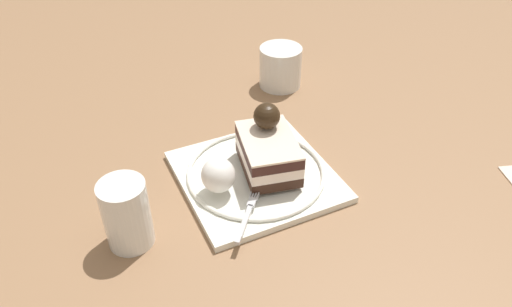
{
  "coord_description": "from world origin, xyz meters",
  "views": [
    {
      "loc": [
        -0.41,
        0.33,
        0.46
      ],
      "look_at": [
        0.02,
        0.02,
        0.05
      ],
      "focal_mm": 34.42,
      "sensor_mm": 36.0,
      "label": 1
    }
  ],
  "objects": [
    {
      "name": "ground_plane",
      "position": [
        0.0,
        0.0,
        0.0
      ],
      "size": [
        2.4,
        2.4,
        0.0
      ],
      "primitive_type": "plane",
      "color": "#8F6948"
    },
    {
      "name": "drink_glass_near",
      "position": [
        0.01,
        0.21,
        0.04
      ],
      "size": [
        0.06,
        0.06,
        0.09
      ],
      "color": "white",
      "rests_on": "ground_plane"
    },
    {
      "name": "drink_glass_far",
      "position": [
        0.21,
        -0.18,
        0.03
      ],
      "size": [
        0.08,
        0.08,
        0.07
      ],
      "color": "white",
      "rests_on": "ground_plane"
    },
    {
      "name": "dessert_plate",
      "position": [
        0.02,
        0.02,
        0.01
      ],
      "size": [
        0.24,
        0.24,
        0.02
      ],
      "color": "white",
      "rests_on": "ground_plane"
    },
    {
      "name": "fork",
      "position": [
        -0.05,
        0.07,
        0.02
      ],
      "size": [
        0.08,
        0.09,
        0.0
      ],
      "color": "silver",
      "rests_on": "dessert_plate"
    },
    {
      "name": "whipped_cream_dollop",
      "position": [
        0.01,
        0.08,
        0.04
      ],
      "size": [
        0.05,
        0.05,
        0.05
      ],
      "primitive_type": "ellipsoid",
      "color": "white",
      "rests_on": "dessert_plate"
    },
    {
      "name": "cake_slice",
      "position": [
        0.01,
        -0.01,
        0.05
      ],
      "size": [
        0.13,
        0.11,
        0.09
      ],
      "color": "#351D13",
      "rests_on": "dessert_plate"
    }
  ]
}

